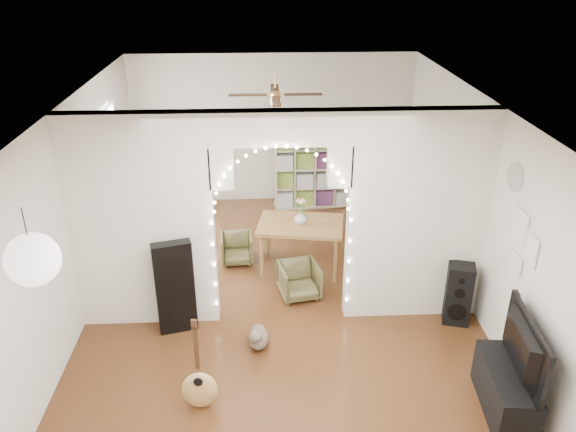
{
  "coord_description": "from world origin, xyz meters",
  "views": [
    {
      "loc": [
        -0.22,
        -6.03,
        4.29
      ],
      "look_at": [
        0.1,
        0.3,
        1.27
      ],
      "focal_mm": 35.0,
      "sensor_mm": 36.0,
      "label": 1
    }
  ],
  "objects_px": {
    "acoustic_guitar": "(199,376)",
    "bookcase": "(315,167)",
    "floor_speaker": "(458,294)",
    "media_console": "(505,391)",
    "dining_table": "(301,228)",
    "dining_chair_right": "(299,280)",
    "dining_chair_left": "(237,249)"
  },
  "relations": [
    {
      "from": "acoustic_guitar",
      "to": "bookcase",
      "type": "relative_size",
      "value": 0.63
    },
    {
      "from": "floor_speaker",
      "to": "media_console",
      "type": "relative_size",
      "value": 0.81
    },
    {
      "from": "bookcase",
      "to": "dining_table",
      "type": "relative_size",
      "value": 1.13
    },
    {
      "from": "bookcase",
      "to": "dining_table",
      "type": "bearing_deg",
      "value": -105.73
    },
    {
      "from": "dining_table",
      "to": "dining_chair_right",
      "type": "distance_m",
      "value": 0.83
    },
    {
      "from": "dining_table",
      "to": "media_console",
      "type": "bearing_deg",
      "value": -47.76
    },
    {
      "from": "floor_speaker",
      "to": "dining_chair_left",
      "type": "xyz_separation_m",
      "value": [
        -2.82,
        1.65,
        -0.19
      ]
    },
    {
      "from": "dining_chair_left",
      "to": "dining_chair_right",
      "type": "distance_m",
      "value": 1.31
    },
    {
      "from": "bookcase",
      "to": "dining_chair_left",
      "type": "distance_m",
      "value": 2.48
    },
    {
      "from": "dining_table",
      "to": "dining_chair_right",
      "type": "relative_size",
      "value": 2.5
    },
    {
      "from": "acoustic_guitar",
      "to": "dining_table",
      "type": "xyz_separation_m",
      "value": [
        1.22,
        2.72,
        0.28
      ]
    },
    {
      "from": "floor_speaker",
      "to": "dining_table",
      "type": "distance_m",
      "value": 2.35
    },
    {
      "from": "bookcase",
      "to": "media_console",
      "type": "bearing_deg",
      "value": -79.73
    },
    {
      "from": "acoustic_guitar",
      "to": "dining_chair_left",
      "type": "distance_m",
      "value": 3.01
    },
    {
      "from": "floor_speaker",
      "to": "dining_table",
      "type": "xyz_separation_m",
      "value": [
        -1.88,
        1.38,
        0.28
      ]
    },
    {
      "from": "media_console",
      "to": "dining_chair_right",
      "type": "relative_size",
      "value": 1.9
    },
    {
      "from": "acoustic_guitar",
      "to": "floor_speaker",
      "type": "bearing_deg",
      "value": 29.67
    },
    {
      "from": "acoustic_guitar",
      "to": "dining_table",
      "type": "bearing_deg",
      "value": 72.13
    },
    {
      "from": "floor_speaker",
      "to": "media_console",
      "type": "xyz_separation_m",
      "value": [
        0.0,
        -1.53,
        -0.15
      ]
    },
    {
      "from": "floor_speaker",
      "to": "dining_table",
      "type": "bearing_deg",
      "value": 159.28
    },
    {
      "from": "media_console",
      "to": "dining_chair_left",
      "type": "bearing_deg",
      "value": 137.26
    },
    {
      "from": "acoustic_guitar",
      "to": "media_console",
      "type": "height_order",
      "value": "acoustic_guitar"
    },
    {
      "from": "dining_table",
      "to": "dining_chair_right",
      "type": "xyz_separation_m",
      "value": [
        -0.06,
        -0.7,
        -0.44
      ]
    },
    {
      "from": "media_console",
      "to": "bookcase",
      "type": "height_order",
      "value": "bookcase"
    },
    {
      "from": "acoustic_guitar",
      "to": "bookcase",
      "type": "xyz_separation_m",
      "value": [
        1.63,
        5.01,
        0.34
      ]
    },
    {
      "from": "floor_speaker",
      "to": "dining_chair_left",
      "type": "relative_size",
      "value": 1.7
    },
    {
      "from": "acoustic_guitar",
      "to": "dining_chair_left",
      "type": "xyz_separation_m",
      "value": [
        0.28,
        3.0,
        -0.19
      ]
    },
    {
      "from": "media_console",
      "to": "acoustic_guitar",
      "type": "bearing_deg",
      "value": -177.75
    },
    {
      "from": "bookcase",
      "to": "dining_chair_left",
      "type": "height_order",
      "value": "bookcase"
    },
    {
      "from": "floor_speaker",
      "to": "bookcase",
      "type": "height_order",
      "value": "bookcase"
    },
    {
      "from": "media_console",
      "to": "dining_table",
      "type": "relative_size",
      "value": 0.76
    },
    {
      "from": "dining_table",
      "to": "bookcase",
      "type": "bearing_deg",
      "value": 89.11
    }
  ]
}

